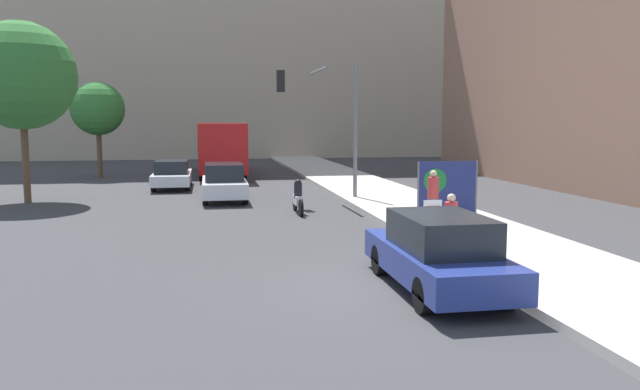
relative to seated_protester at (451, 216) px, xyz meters
name	(u,v)px	position (x,y,z in m)	size (l,w,h in m)	color
ground_plane	(402,285)	(-2.34, -3.26, -0.85)	(160.00, 160.00, 0.00)	#38383A
sidewalk_curb	(375,193)	(1.19, 11.74, -0.76)	(3.94, 90.00, 0.18)	#B7B2A8
seated_protester	(451,216)	(0.00, 0.00, 0.00)	(0.97, 0.77, 1.23)	#474C56
jogger_on_sidewalk	(433,197)	(0.45, 2.54, 0.16)	(0.34, 0.34, 1.64)	#334775
protest_banner	(447,188)	(1.30, 3.58, 0.30)	(2.00, 0.06, 1.83)	slate
traffic_light_pole	(327,107)	(-1.40, 9.73, 2.97)	(3.27, 3.04, 5.35)	slate
parked_car_curbside	(438,253)	(-1.79, -3.77, -0.10)	(1.74, 4.48, 1.51)	navy
car_on_road_nearest	(224,182)	(-5.49, 10.82, -0.09)	(1.76, 4.44, 1.54)	silver
car_on_road_midblock	(172,174)	(-7.85, 15.97, -0.16)	(1.77, 4.71, 1.37)	silver
city_bus_on_road	(221,145)	(-5.33, 23.11, 0.96)	(2.59, 11.19, 3.13)	red
motorcycle_on_road	(298,199)	(-3.01, 6.70, -0.32)	(0.28, 2.08, 1.23)	silver
street_tree_near_curb	(21,76)	(-13.34, 11.77, 4.19)	(4.28, 4.28, 7.19)	brown
street_tree_midblock	(98,109)	(-12.23, 22.48, 3.08)	(3.03, 3.03, 5.46)	brown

